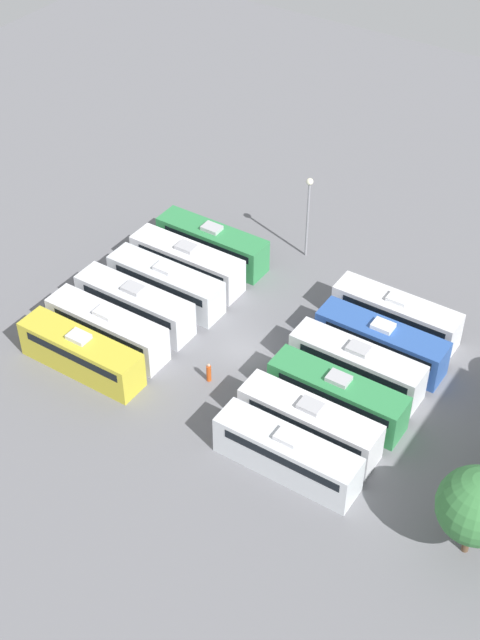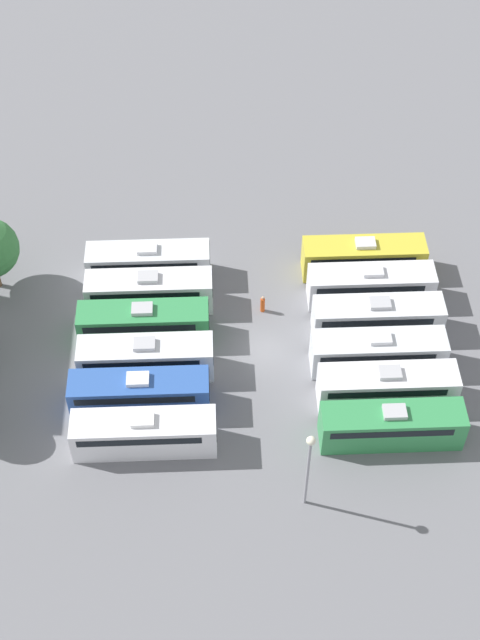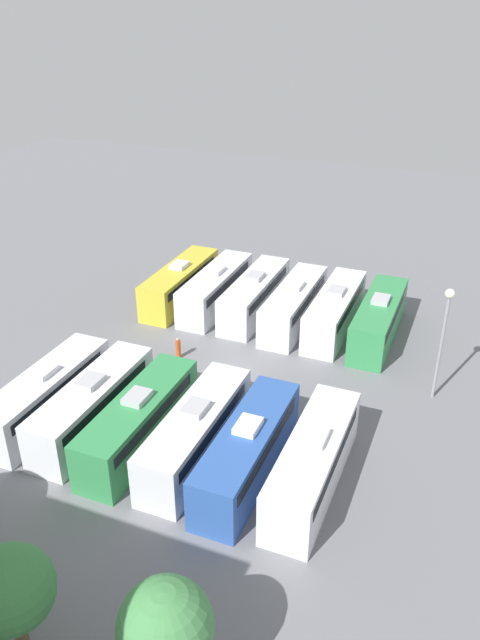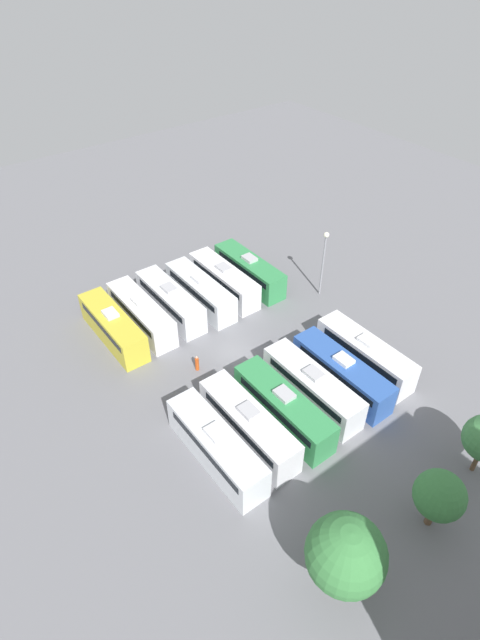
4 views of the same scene
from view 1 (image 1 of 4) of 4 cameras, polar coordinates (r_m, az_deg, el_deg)
name	(u,v)px [view 1 (image 1 of 4)]	position (r m, az deg, el deg)	size (l,w,h in m)	color
ground_plane	(243,350)	(68.41, 0.19, -1.93)	(121.02, 121.02, 0.00)	slate
bus_0	(212,243)	(76.58, -1.78, 4.94)	(2.58, 10.09, 3.39)	#338C4C
bus_1	(187,262)	(74.45, -3.39, 3.71)	(2.58, 10.09, 3.39)	white
bus_2	(166,283)	(72.32, -4.75, 2.36)	(2.58, 10.09, 3.39)	silver
bus_3	(135,304)	(70.49, -6.74, 1.03)	(2.58, 10.09, 3.39)	silver
bus_4	(107,328)	(68.53, -8.48, -0.52)	(2.58, 10.09, 3.39)	silver
bus_5	(81,353)	(66.74, -10.11, -2.08)	(2.58, 10.09, 3.39)	gold
bus_6	(396,314)	(70.08, 9.97, 0.36)	(2.58, 10.09, 3.39)	silver
bus_7	(381,342)	(67.45, 9.03, -1.38)	(2.58, 10.09, 3.39)	#2D56A8
bus_8	(357,365)	(65.33, 7.50, -2.85)	(2.58, 10.09, 3.39)	silver
bus_9	(338,395)	(62.95, 6.26, -4.77)	(2.58, 10.09, 3.39)	#338C4C
bus_10	(310,422)	(60.95, 4.48, -6.53)	(2.58, 10.09, 3.39)	silver
bus_11	(287,453)	(58.98, 3.04, -8.51)	(2.58, 10.09, 3.39)	silver
worker_person	(209,373)	(65.50, -2.01, -3.39)	(0.36, 0.36, 1.64)	#CC4C19
light_pole	(308,204)	(75.23, 4.40, 7.41)	(0.60, 0.60, 7.72)	gray
tree_2	(476,506)	(54.64, 14.89, -11.44)	(4.82, 4.82, 6.69)	brown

